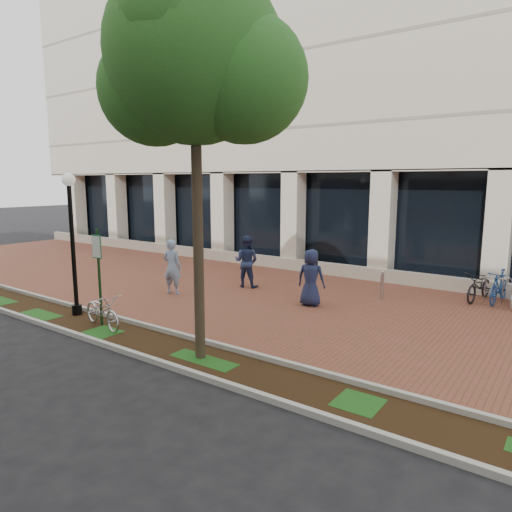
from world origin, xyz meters
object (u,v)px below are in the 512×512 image
Objects in this scene: pedestrian_right at (311,278)px; bollard at (382,285)px; pedestrian_left at (172,267)px; lamppost at (72,236)px; parking_sign at (98,265)px; street_tree at (198,66)px; pedestrian_mid at (246,261)px; locked_bicycle at (102,311)px.

bollard is at bearing -136.30° from pedestrian_right.
pedestrian_right is at bearing -173.94° from pedestrian_left.
lamppost is 3.66m from pedestrian_left.
parking_sign reaches higher than pedestrian_left.
lamppost is at bearing 33.84° from pedestrian_right.
street_tree reaches higher than pedestrian_mid.
lamppost reaches higher than pedestrian_mid.
pedestrian_right is (3.40, 5.08, 0.42)m from locked_bicycle.
pedestrian_mid is 4.80m from bollard.
street_tree is at bearing -3.35° from lamppost.
lamppost is 6.12m from pedestrian_mid.
street_tree is 4.55× the size of pedestrian_right.
pedestrian_mid is at bearing -133.37° from pedestrian_left.
parking_sign is 2.75× the size of bollard.
lamppost reaches higher than locked_bicycle.
lamppost is 2.44m from locked_bicycle.
parking_sign reaches higher than pedestrian_mid.
locked_bicycle is (0.20, -0.10, -1.17)m from parking_sign.
parking_sign is 6.19m from pedestrian_right.
pedestrian_right is at bearing 49.65° from parking_sign.
parking_sign is 8.78m from bollard.
bollard is at bearing 49.49° from parking_sign.
locked_bicycle is at bearing -10.23° from lamppost.
pedestrian_mid is (0.27, 5.95, 0.48)m from locked_bicycle.
parking_sign is at bearing -7.85° from lamppost.
lamppost is 0.50× the size of street_tree.
locked_bicycle is (1.60, -0.29, -1.82)m from lamppost.
pedestrian_left is at bearing 44.50° from pedestrian_mid.
lamppost is at bearing 176.65° from street_tree.
locked_bicycle is at bearing 46.29° from pedestrian_right.
locked_bicycle is (-3.54, 0.01, -5.59)m from street_tree.
lamppost is 2.28× the size of pedestrian_right.
street_tree is 4.28× the size of pedestrian_left.
parking_sign is 1.56m from lamppost.
pedestrian_mid is 1.06× the size of pedestrian_right.
street_tree reaches higher than bollard.
lamppost is at bearing 167.59° from parking_sign.
bollard is at bearing -161.46° from pedestrian_left.
parking_sign reaches higher than pedestrian_right.
parking_sign is at bearing -125.95° from bollard.
parking_sign is 1.38× the size of pedestrian_left.
parking_sign is 3.76m from pedestrian_left.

